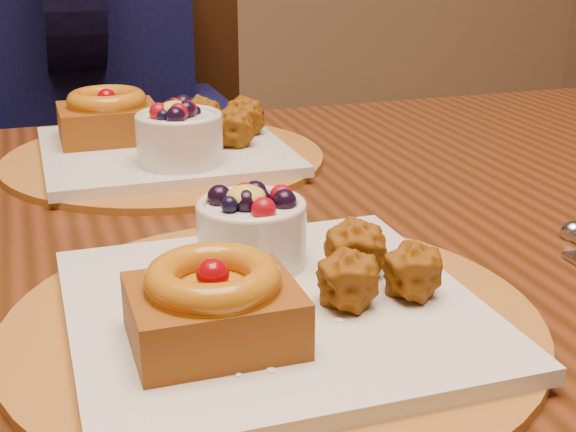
% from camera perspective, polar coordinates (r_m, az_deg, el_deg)
% --- Properties ---
extents(dining_table, '(1.60, 0.90, 0.76)m').
position_cam_1_polar(dining_table, '(0.80, -5.72, -5.69)').
color(dining_table, '#341A09').
rests_on(dining_table, ground).
extents(place_setting_near, '(0.38, 0.38, 0.08)m').
position_cam_1_polar(place_setting_near, '(0.57, -1.42, -5.68)').
color(place_setting_near, brown).
rests_on(place_setting_near, dining_table).
extents(place_setting_far, '(0.38, 0.38, 0.09)m').
position_cam_1_polar(place_setting_far, '(0.96, -8.99, 5.31)').
color(place_setting_far, brown).
rests_on(place_setting_far, dining_table).
extents(chair_far, '(0.56, 0.56, 0.93)m').
position_cam_1_polar(chair_far, '(1.51, -11.99, 0.01)').
color(chair_far, black).
rests_on(chair_far, ground).
extents(diner, '(0.47, 0.47, 0.77)m').
position_cam_1_polar(diner, '(1.43, -15.12, 11.50)').
color(diner, black).
rests_on(diner, ground).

